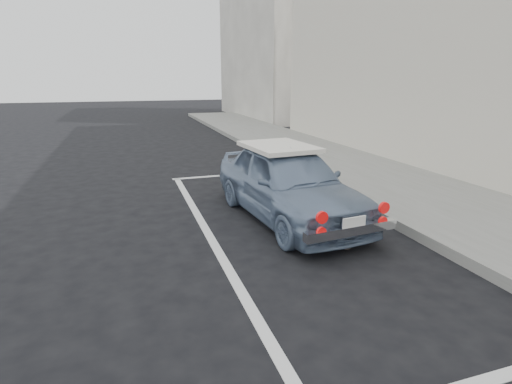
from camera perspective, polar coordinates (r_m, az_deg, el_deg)
ground at (r=3.73m, az=18.61°, el=-20.92°), size 80.00×80.00×0.00m
sidewalk at (r=7.03m, az=30.14°, el=-3.75°), size 2.80×40.00×0.15m
building_far at (r=23.87m, az=2.25°, el=20.32°), size 3.50×10.00×8.00m
pline_rear at (r=3.74m, az=30.21°, el=-22.22°), size 3.00×0.12×0.01m
pline_front at (r=9.40m, az=-2.74°, el=2.53°), size 3.00×0.12×0.01m
pline_side at (r=5.84m, az=-6.75°, el=-6.10°), size 0.12×7.00×0.01m
retro_coupe at (r=6.36m, az=4.61°, el=1.42°), size 1.70×3.57×1.17m
cat at (r=5.45m, az=12.73°, el=-6.83°), size 0.30×0.42×0.24m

